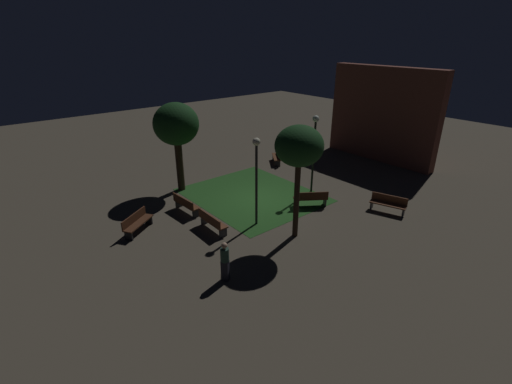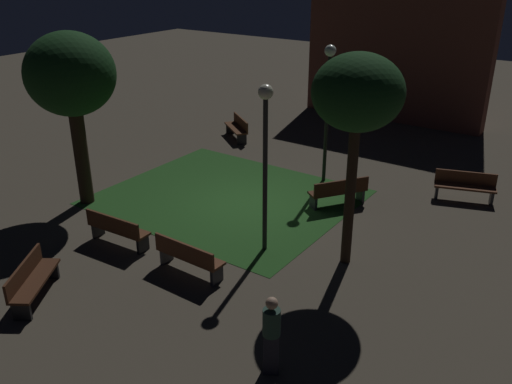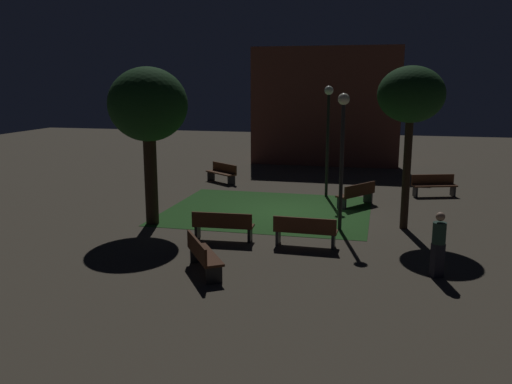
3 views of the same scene
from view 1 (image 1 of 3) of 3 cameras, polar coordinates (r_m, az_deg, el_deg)
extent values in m
plane|color=#4C4438|center=(20.17, 0.61, -1.17)|extent=(60.00, 60.00, 0.00)
cube|color=#23511E|center=(20.70, -0.54, -0.48)|extent=(7.32, 6.26, 0.01)
cube|color=#512D19|center=(18.91, -10.85, -1.88)|extent=(1.82, 0.58, 0.06)
cube|color=#512D19|center=(18.72, -11.45, -1.43)|extent=(1.80, 0.16, 0.40)
cube|color=black|center=(19.64, -12.07, -1.76)|extent=(0.10, 0.39, 0.42)
cube|color=black|center=(18.41, -9.44, -3.34)|extent=(0.10, 0.39, 0.42)
cube|color=brown|center=(17.01, -6.75, -4.63)|extent=(1.81, 0.51, 0.06)
cube|color=brown|center=(16.81, -7.39, -4.15)|extent=(1.80, 0.09, 0.40)
cube|color=#2D2D33|center=(17.74, -8.10, -4.34)|extent=(0.09, 0.39, 0.42)
cube|color=#2D2D33|center=(16.53, -5.21, -6.40)|extent=(0.09, 0.39, 0.42)
cube|color=#422314|center=(19.45, 8.57, -0.96)|extent=(1.42, 1.75, 0.06)
cube|color=#422314|center=(19.18, 8.75, -0.60)|extent=(1.07, 1.51, 0.40)
cube|color=#2D2D33|center=(19.39, 6.23, -1.70)|extent=(0.36, 0.28, 0.42)
cube|color=#2D2D33|center=(19.75, 10.79, -1.50)|extent=(0.36, 0.28, 0.42)
cube|color=#512D19|center=(25.88, 3.23, 5.55)|extent=(1.73, 1.46, 0.06)
cube|color=#512D19|center=(25.83, 3.71, 6.04)|extent=(1.48, 1.12, 0.40)
cube|color=black|center=(25.20, 3.41, 4.47)|extent=(0.29, 0.36, 0.42)
cube|color=black|center=(26.71, 3.04, 5.60)|extent=(0.29, 0.36, 0.42)
cube|color=brown|center=(19.75, 20.08, -1.83)|extent=(1.86, 1.02, 0.06)
cube|color=brown|center=(19.84, 20.31, -1.01)|extent=(1.73, 0.63, 0.40)
cube|color=#2D2D33|center=(19.74, 22.23, -2.97)|extent=(0.20, 0.39, 0.42)
cube|color=#2D2D33|center=(19.98, 17.77, -1.96)|extent=(0.20, 0.39, 0.42)
cube|color=#422314|center=(17.62, -18.06, -4.67)|extent=(1.39, 1.77, 0.06)
cube|color=#422314|center=(17.64, -18.71, -3.90)|extent=(1.04, 1.54, 0.40)
cube|color=black|center=(18.31, -16.58, -4.22)|extent=(0.37, 0.28, 0.42)
cube|color=black|center=(17.18, -19.43, -6.55)|extent=(0.37, 0.28, 0.42)
cylinder|color=#2D2116|center=(15.91, 6.42, -1.10)|extent=(0.25, 0.25, 3.68)
ellipsoid|color=#143816|center=(15.07, 6.83, 7.23)|extent=(2.04, 2.04, 1.73)
cylinder|color=#2D2116|center=(21.36, -11.96, 4.40)|extent=(0.42, 0.42, 3.23)
ellipsoid|color=#143816|center=(20.73, -12.50, 10.43)|extent=(2.53, 2.53, 2.36)
cylinder|color=black|center=(16.78, 0.06, 0.92)|extent=(0.12, 0.12, 3.96)
sphere|color=#F2EDCC|center=(16.08, 0.07, 7.93)|extent=(0.36, 0.36, 0.36)
cylinder|color=black|center=(20.67, 9.02, 5.32)|extent=(0.12, 0.12, 4.14)
sphere|color=white|center=(20.10, 9.43, 11.33)|extent=(0.36, 0.36, 0.36)
cube|color=black|center=(13.76, -4.87, -12.21)|extent=(0.34, 0.32, 0.84)
cylinder|color=#233D33|center=(13.37, -4.97, -9.85)|extent=(0.32, 0.32, 0.52)
sphere|color=tan|center=(13.16, -5.03, -8.39)|extent=(0.22, 0.22, 0.22)
cube|color=brown|center=(27.51, 19.33, 11.42)|extent=(8.20, 0.80, 6.51)
camera|label=2|loc=(5.24, -41.78, 1.70)|focal=38.35mm
camera|label=3|loc=(13.17, -66.72, -8.38)|focal=37.49mm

